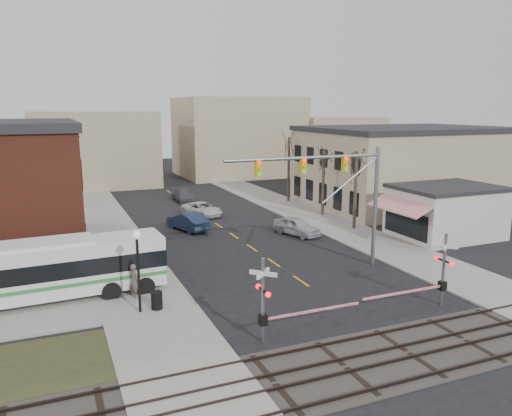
{
  "coord_description": "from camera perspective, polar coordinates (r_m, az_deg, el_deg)",
  "views": [
    {
      "loc": [
        -13.85,
        -23.96,
        10.54
      ],
      "look_at": [
        -0.43,
        8.16,
        3.5
      ],
      "focal_mm": 35.0,
      "sensor_mm": 36.0,
      "label": 1
    }
  ],
  "objects": [
    {
      "name": "tree_east_a",
      "position": [
        44.0,
        11.28,
        2.0
      ],
      "size": [
        0.28,
        0.28,
        6.75
      ],
      "color": "#382B21",
      "rests_on": "sidewalk_east"
    },
    {
      "name": "car_c",
      "position": [
        49.6,
        -6.19,
        -0.13
      ],
      "size": [
        3.7,
        5.2,
        1.32
      ],
      "primitive_type": "imported",
      "rotation": [
        0.0,
        0.0,
        0.36
      ],
      "color": "silver",
      "rests_on": "ground"
    },
    {
      "name": "street_lamp",
      "position": [
        26.09,
        -13.39,
        -5.18
      ],
      "size": [
        0.44,
        0.44,
        4.34
      ],
      "color": "black",
      "rests_on": "sidewalk_west"
    },
    {
      "name": "car_a",
      "position": [
        42.0,
        4.68,
        -2.08
      ],
      "size": [
        3.16,
        4.75,
        1.5
      ],
      "primitive_type": "imported",
      "rotation": [
        0.0,
        0.0,
        0.34
      ],
      "color": "#ACACB1",
      "rests_on": "ground"
    },
    {
      "name": "ground",
      "position": [
        29.62,
        6.97,
        -9.5
      ],
      "size": [
        160.0,
        160.0,
        0.0
      ],
      "primitive_type": "plane",
      "color": "black",
      "rests_on": "ground"
    },
    {
      "name": "car_b",
      "position": [
        43.93,
        -7.83,
        -1.52
      ],
      "size": [
        3.02,
        4.96,
        1.54
      ],
      "primitive_type": "imported",
      "rotation": [
        0.0,
        0.0,
        3.46
      ],
      "color": "#19263F",
      "rests_on": "ground"
    },
    {
      "name": "pedestrian_near",
      "position": [
        28.79,
        -13.75,
        -8.08
      ],
      "size": [
        0.72,
        0.83,
        1.94
      ],
      "primitive_type": "imported",
      "rotation": [
        0.0,
        0.0,
        2.0
      ],
      "color": "#564A45",
      "rests_on": "sidewalk_west"
    },
    {
      "name": "sidewalk_east",
      "position": [
        50.87,
        5.18,
        -0.5
      ],
      "size": [
        5.0,
        60.0,
        0.12
      ],
      "primitive_type": "cube",
      "color": "gray",
      "rests_on": "ground"
    },
    {
      "name": "ballast_strip",
      "position": [
        23.6,
        16.94,
        -15.54
      ],
      "size": [
        160.0,
        5.0,
        0.06
      ],
      "primitive_type": "cube",
      "color": "#332D28",
      "rests_on": "ground"
    },
    {
      "name": "tree_east_c",
      "position": [
        56.22,
        3.75,
        4.44
      ],
      "size": [
        0.28,
        0.28,
        7.2
      ],
      "color": "#382B21",
      "rests_on": "sidewalk_east"
    },
    {
      "name": "trash_bin",
      "position": [
        27.15,
        -11.27,
        -10.31
      ],
      "size": [
        0.6,
        0.6,
        0.94
      ],
      "primitive_type": "cylinder",
      "color": "black",
      "rests_on": "sidewalk_west"
    },
    {
      "name": "rr_crossing_west",
      "position": [
        22.96,
        1.8,
        -10.5
      ],
      "size": [
        5.6,
        1.36,
        4.0
      ],
      "color": "gray",
      "rests_on": "ground"
    },
    {
      "name": "tree_east_b",
      "position": [
        49.21,
        7.68,
        2.83
      ],
      "size": [
        0.28,
        0.28,
        6.3
      ],
      "color": "#382B21",
      "rests_on": "sidewalk_east"
    },
    {
      "name": "traffic_signal_mast",
      "position": [
        32.32,
        9.4,
        2.81
      ],
      "size": [
        10.79,
        0.3,
        8.0
      ],
      "color": "gray",
      "rests_on": "ground"
    },
    {
      "name": "rail_tracks",
      "position": [
        23.56,
        16.96,
        -15.35
      ],
      "size": [
        160.0,
        3.91,
        0.14
      ],
      "color": "#2D231E",
      "rests_on": "ground"
    },
    {
      "name": "rr_crossing_east",
      "position": [
        28.45,
        20.0,
        -6.82
      ],
      "size": [
        5.6,
        1.36,
        4.0
      ],
      "color": "gray",
      "rests_on": "ground"
    },
    {
      "name": "transit_bus",
      "position": [
        29.73,
        -22.81,
        -6.51
      ],
      "size": [
        12.8,
        3.42,
        3.26
      ],
      "color": "silver",
      "rests_on": "ground"
    },
    {
      "name": "pedestrian_far",
      "position": [
        31.84,
        -17.07,
        -6.49
      ],
      "size": [
        1.11,
        1.08,
        1.8
      ],
      "primitive_type": "imported",
      "rotation": [
        0.0,
        0.0,
        0.68
      ],
      "color": "#394264",
      "rests_on": "sidewalk_west"
    },
    {
      "name": "sidewalk_west",
      "position": [
        45.4,
        -16.57,
        -2.4
      ],
      "size": [
        5.0,
        60.0,
        0.12
      ],
      "primitive_type": "cube",
      "color": "gray",
      "rests_on": "ground"
    },
    {
      "name": "tan_building",
      "position": [
        57.07,
        16.47,
        4.65
      ],
      "size": [
        20.3,
        15.3,
        8.5
      ],
      "color": "tan",
      "rests_on": "ground"
    },
    {
      "name": "awning_shop",
      "position": [
        43.8,
        20.84,
        -0.35
      ],
      "size": [
        9.74,
        6.2,
        4.3
      ],
      "color": "beige",
      "rests_on": "ground"
    },
    {
      "name": "car_d",
      "position": [
        57.32,
        -8.18,
        1.44
      ],
      "size": [
        2.09,
        4.94,
        1.42
      ],
      "primitive_type": "imported",
      "rotation": [
        0.0,
        0.0,
        -0.02
      ],
      "color": "#47474C",
      "rests_on": "ground"
    }
  ]
}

